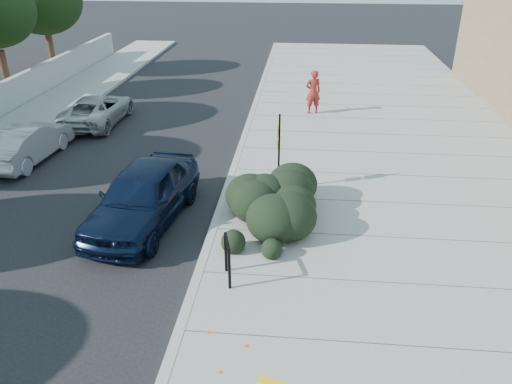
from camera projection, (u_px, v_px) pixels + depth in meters
ground at (199, 277)px, 11.84m from camera, size 120.00×120.00×0.00m
sidewalk_near at (404, 191)px, 15.78m from camera, size 11.20×50.00×0.15m
curb_near at (229, 183)px, 16.25m from camera, size 0.22×50.00×0.17m
tree_far_f at (42, 0)px, 27.92m from camera, size 4.40×4.40×6.07m
bike_rack at (227, 256)px, 11.22m from camera, size 0.25×0.71×1.07m
sign_post at (279, 147)px, 15.10m from camera, size 0.09×0.28×2.45m
hedge at (270, 200)px, 13.57m from camera, size 2.35×3.82×1.34m
sedan_navy at (143, 195)px, 13.81m from camera, size 2.58×5.09×1.66m
wagon_silver at (27, 143)px, 17.86m from camera, size 1.72×4.20×1.36m
suv_silver at (97, 109)px, 21.60m from camera, size 2.09×4.48×1.24m
pedestrian at (313, 92)px, 22.26m from camera, size 0.82×0.68×1.95m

